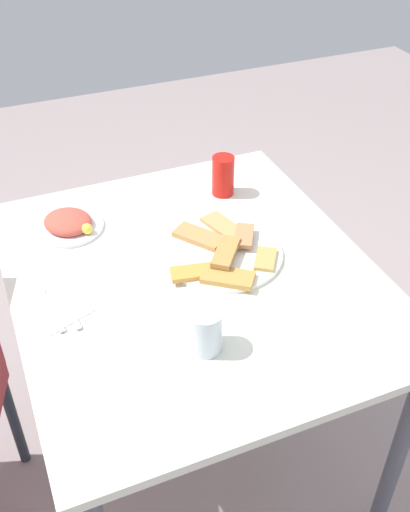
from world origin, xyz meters
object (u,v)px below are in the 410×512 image
at_px(fork, 66,305).
at_px(spoon, 51,309).
at_px(soda_can, 223,176).
at_px(drinking_glass, 205,331).
at_px(pide_platter, 222,253).
at_px(dining_table, 193,298).
at_px(paper_napkin, 59,309).
at_px(salad_plate_greens, 69,224).

relative_size(fork, spoon, 1.06).
relative_size(soda_can, drinking_glass, 1.15).
relative_size(pide_platter, fork, 1.90).
bearing_deg(dining_table, soda_can, -35.25).
bearing_deg(fork, paper_napkin, 83.39).
bearing_deg(salad_plate_greens, dining_table, -141.01).
xyz_separation_m(pide_platter, fork, (-0.04, 0.42, -0.01)).
bearing_deg(drinking_glass, salad_plate_greens, 17.67).
distance_m(drinking_glass, fork, 0.36).
relative_size(dining_table, drinking_glass, 9.66).
height_order(pide_platter, drinking_glass, drinking_glass).
bearing_deg(paper_napkin, spoon, 90.00).
xyz_separation_m(dining_table, fork, (-0.01, 0.32, 0.09)).
xyz_separation_m(dining_table, spoon, (-0.01, 0.36, 0.09)).
relative_size(pide_platter, spoon, 2.02).
distance_m(paper_napkin, spoon, 0.02).
relative_size(drinking_glass, paper_napkin, 0.83).
xyz_separation_m(dining_table, pide_platter, (0.03, -0.10, 0.10)).
relative_size(drinking_glass, spoon, 0.63).
distance_m(fork, spoon, 0.04).
distance_m(drinking_glass, spoon, 0.38).
distance_m(dining_table, paper_napkin, 0.35).
height_order(pide_platter, paper_napkin, pide_platter).
bearing_deg(soda_can, fork, 120.56).
xyz_separation_m(drinking_glass, paper_napkin, (0.25, 0.27, -0.05)).
bearing_deg(salad_plate_greens, fork, 166.48).
bearing_deg(salad_plate_greens, pide_platter, -128.70).
relative_size(pide_platter, soda_can, 2.78).
bearing_deg(fork, salad_plate_greens, -20.13).
distance_m(dining_table, spoon, 0.37).
relative_size(dining_table, pide_platter, 3.01).
xyz_separation_m(dining_table, drinking_glass, (-0.25, 0.07, 0.14)).
height_order(salad_plate_greens, fork, salad_plate_greens).
relative_size(dining_table, fork, 5.71).
xyz_separation_m(soda_can, fork, (-0.32, 0.54, -0.06)).
relative_size(paper_napkin, spoon, 0.75).
bearing_deg(drinking_glass, pide_platter, -30.23).
height_order(dining_table, soda_can, soda_can).
xyz_separation_m(salad_plate_greens, soda_can, (0.01, -0.47, 0.04)).
bearing_deg(pide_platter, spoon, 94.87).
bearing_deg(spoon, drinking_glass, -137.32).
height_order(pide_platter, spoon, pide_platter).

